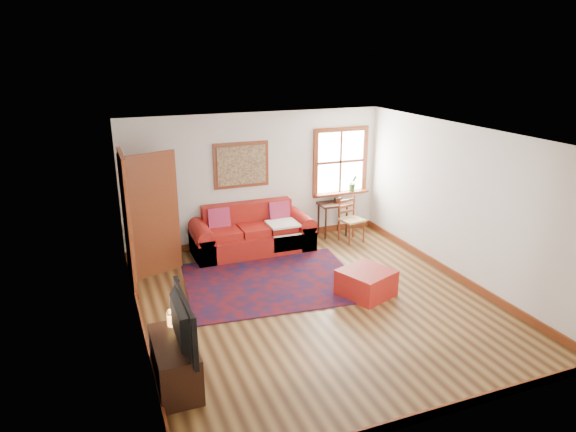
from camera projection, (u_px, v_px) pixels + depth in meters
name	position (u px, v px, depth m)	size (l,w,h in m)	color
ground	(315.00, 302.00, 7.64)	(5.50, 5.50, 0.00)	#3F2511
room_envelope	(317.00, 195.00, 7.14)	(5.04, 5.54, 2.52)	silver
window	(342.00, 169.00, 10.24)	(1.18, 0.20, 1.38)	white
doorway	(143.00, 216.00, 8.12)	(0.89, 1.08, 2.14)	black
framed_artwork	(241.00, 165.00, 9.45)	(1.05, 0.07, 0.85)	brown
persian_rug	(272.00, 281.00, 8.29)	(2.72, 2.17, 0.02)	#510B0D
red_leather_sofa	(252.00, 236.00, 9.52)	(2.20, 0.91, 0.86)	#A01A14
red_ottoman	(366.00, 283.00, 7.81)	(0.70, 0.70, 0.40)	#A01A14
side_table	(333.00, 209.00, 10.23)	(0.56, 0.42, 0.67)	#321A10
ladder_back_chair	(350.00, 218.00, 9.95)	(0.47, 0.46, 0.88)	tan
media_cabinet	(175.00, 363.00, 5.69)	(0.44, 0.99, 0.54)	#321A10
television	(175.00, 323.00, 5.41)	(1.04, 0.14, 0.60)	black
candle_hurricane	(172.00, 319.00, 5.92)	(0.12, 0.12, 0.18)	silver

